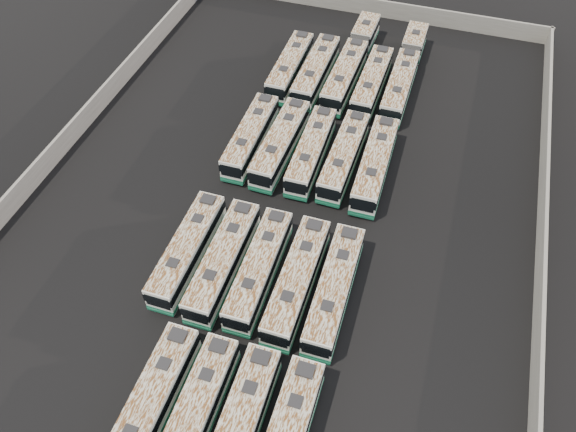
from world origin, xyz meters
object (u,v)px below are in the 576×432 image
at_px(bus_front_left, 151,405).
at_px(bus_midfront_center, 259,269).
at_px(bus_midback_far_right, 375,165).
at_px(bus_back_far_right, 405,71).
at_px(bus_midfront_far_left, 188,250).
at_px(bus_midback_right, 344,156).
at_px(bus_midfront_left, 223,261).
at_px(bus_midback_left, 280,143).
at_px(bus_midback_center, 311,151).
at_px(bus_midfront_right, 297,280).
at_px(bus_back_far_left, 290,67).
at_px(bus_midback_far_left, 251,137).
at_px(bus_back_right, 372,83).
at_px(bus_back_left, 316,71).
at_px(bus_front_right, 238,431).
at_px(bus_midfront_far_right, 334,289).
at_px(bus_front_center, 194,416).
at_px(bus_back_center, 352,61).

relative_size(bus_front_left, bus_midfront_center, 1.01).
bearing_deg(bus_midback_far_right, bus_back_far_right, 89.32).
height_order(bus_midfront_far_left, bus_back_far_right, bus_back_far_right).
distance_m(bus_midfront_far_left, bus_midback_right, 17.31).
xyz_separation_m(bus_midfront_left, bus_midback_left, (-0.08, 14.58, 0.01)).
bearing_deg(bus_midback_center, bus_midfront_right, -78.81).
distance_m(bus_midback_far_right, bus_back_far_left, 17.43).
xyz_separation_m(bus_midback_far_left, bus_back_right, (9.28, 12.16, 0.02)).
distance_m(bus_midback_far_left, bus_back_far_right, 19.61).
height_order(bus_midback_far_right, bus_back_left, bus_back_left).
bearing_deg(bus_back_right, bus_midfront_left, -102.05).
bearing_deg(bus_midfront_far_left, bus_front_left, -76.31).
distance_m(bus_midfront_far_left, bus_back_far_right, 32.25).
xyz_separation_m(bus_front_right, bus_back_right, (0.10, 39.02, -0.04)).
bearing_deg(bus_midback_center, bus_midback_right, 3.48).
height_order(bus_midfront_center, bus_midfront_right, bus_midfront_right).
height_order(bus_midback_far_right, bus_back_far_left, bus_midback_far_right).
relative_size(bus_midback_far_left, bus_midback_right, 0.99).
bearing_deg(bus_midfront_right, bus_midback_center, 102.06).
distance_m(bus_front_left, bus_back_left, 39.22).
xyz_separation_m(bus_midfront_far_left, bus_midfront_right, (9.29, -0.14, 0.05)).
xyz_separation_m(bus_front_right, bus_midfront_far_right, (3.07, 12.30, -0.01)).
bearing_deg(bus_midfront_far_right, bus_midback_far_left, 129.15).
xyz_separation_m(bus_front_right, bus_midback_far_left, (-9.19, 26.86, -0.06)).
distance_m(bus_midback_left, bus_back_left, 12.30).
xyz_separation_m(bus_midback_center, bus_back_right, (3.12, 12.33, 0.02)).
bearing_deg(bus_midfront_right, bus_back_left, 103.00).
bearing_deg(bus_midback_far_right, bus_front_center, -103.88).
height_order(bus_front_left, bus_midfront_right, bus_midfront_right).
bearing_deg(bus_midback_center, bus_midfront_left, -102.71).
relative_size(bus_midfront_right, bus_back_far_right, 0.66).
height_order(bus_midback_left, bus_back_center, bus_back_center).
relative_size(bus_midfront_far_left, bus_midfront_far_right, 0.97).
distance_m(bus_midback_left, bus_back_center, 15.77).
bearing_deg(bus_midback_far_left, bus_front_left, -84.15).
relative_size(bus_midback_far_left, bus_back_left, 0.96).
bearing_deg(bus_midfront_right, bus_midfront_center, 177.22).
relative_size(bus_front_center, bus_midback_far_left, 1.01).
relative_size(bus_back_right, bus_back_far_right, 0.64).
distance_m(bus_midfront_left, bus_back_far_right, 31.33).
distance_m(bus_midback_far_right, bus_back_left, 15.47).
bearing_deg(bus_back_far_right, bus_midfront_center, -101.38).
xyz_separation_m(bus_midback_far_right, bus_back_left, (-9.28, 12.37, 0.00)).
distance_m(bus_midfront_far_left, bus_midfront_right, 9.29).
bearing_deg(bus_midfront_center, bus_midfront_left, -177.90).
bearing_deg(bus_back_far_right, bus_midback_far_left, -128.50).
bearing_deg(bus_front_center, bus_midfront_center, 89.22).
xyz_separation_m(bus_midback_center, bus_midback_right, (3.13, 0.24, 0.02)).
height_order(bus_midback_left, bus_back_far_right, bus_midback_left).
height_order(bus_midback_far_left, bus_midback_left, bus_midback_left).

